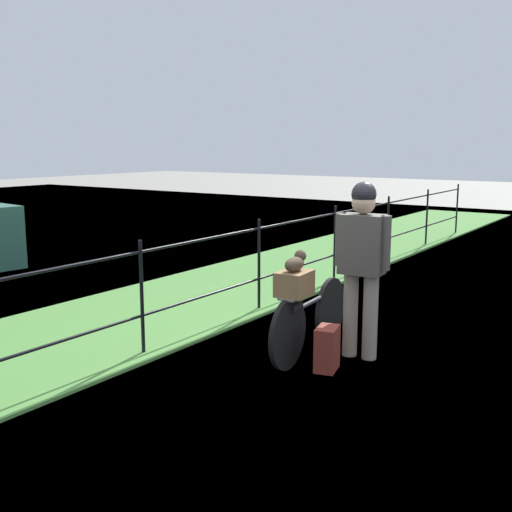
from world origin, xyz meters
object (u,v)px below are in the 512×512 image
Objects in this scene: backpack_on_paving at (327,349)px; bicycle_main at (310,319)px; wooden_crate at (294,283)px; cyclist_person at (362,254)px; terrier_dog at (296,262)px.

bicycle_main is at bearing 36.55° from backpack_on_paving.
cyclist_person reaches higher than wooden_crate.
backpack_on_paving is (-0.49, 0.09, -0.80)m from cyclist_person.
terrier_dog is 0.83m from backpack_on_paving.
backpack_on_paving is at bearing 169.21° from cyclist_person.
wooden_crate reaches higher than backpack_on_paving.
bicycle_main is 0.69m from terrier_dog.
backpack_on_paving is (0.04, -0.32, -0.77)m from terrier_dog.
wooden_crate is at bearing -175.34° from bicycle_main.
cyclist_person reaches higher than bicycle_main.
bicycle_main is 0.55m from wooden_crate.
cyclist_person is (0.55, -0.41, 0.23)m from wooden_crate.
backpack_on_paving is (-0.28, -0.34, -0.15)m from bicycle_main.
terrier_dog is (-0.32, -0.03, 0.61)m from bicycle_main.
terrier_dog is at bearing 83.36° from backpack_on_paving.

